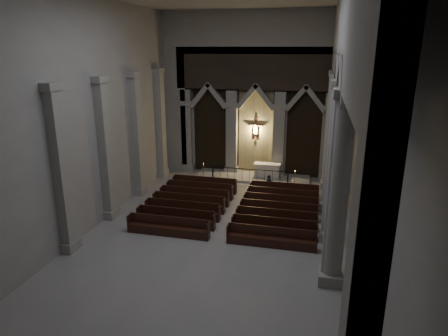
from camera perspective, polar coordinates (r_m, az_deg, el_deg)
name	(u,v)px	position (r m, az deg, el deg)	size (l,w,h in m)	color
room	(217,90)	(18.43, -1.00, 11.07)	(24.00, 24.10, 12.00)	gray
sanctuary_wall	(256,88)	(29.79, 4.62, 11.33)	(14.00, 0.77, 12.00)	#9D9A92
right_arcade	(342,85)	(19.19, 16.49, 11.30)	(1.00, 24.00, 12.00)	#9D9A92
left_pilasters	(123,144)	(24.71, -14.25, 3.36)	(0.60, 13.00, 8.03)	#9D9A92
sanctuary_step	(252,177)	(30.22, 4.05, -1.27)	(8.50, 2.60, 0.15)	#9D9A92
altar	(267,170)	(30.04, 6.18, -0.28)	(1.98, 0.79, 1.01)	silver
altar_rail	(250,173)	(28.87, 3.68, -0.78)	(5.59, 0.09, 1.10)	black
candle_stand_left	(204,175)	(29.69, -2.93, -1.03)	(0.22, 0.22, 1.28)	#97612E
candle_stand_right	(294,183)	(28.46, 10.03, -2.10)	(0.21, 0.21, 1.23)	#97612E
pews	(233,209)	(23.63, 1.23, -5.89)	(9.85, 7.35, 0.99)	black
worshipper	(269,185)	(26.75, 6.40, -2.43)	(0.49, 0.32, 1.35)	black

